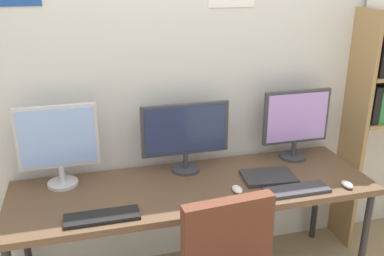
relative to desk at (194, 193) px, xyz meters
The scene contains 10 objects.
wall_back 0.74m from the desk, 90.11° to the left, with size 4.57×0.11×2.60m.
desk is the anchor object (origin of this frame).
monitor_left 0.86m from the desk, 164.47° to the left, with size 0.46×0.18×0.50m.
monitor_center 0.37m from the desk, 90.00° to the left, with size 0.56×0.18×0.45m.
monitor_right 0.85m from the desk, 15.53° to the left, with size 0.46×0.18×0.48m.
keyboard_left 0.61m from the desk, 157.67° to the right, with size 0.39×0.13×0.02m, color black.
keyboard_right 0.61m from the desk, 22.33° to the right, with size 0.39×0.13×0.02m, color #38383D.
mouse_left_side 0.27m from the desk, 32.70° to the right, with size 0.06×0.10×0.03m, color silver.
mouse_right_side 0.92m from the desk, 16.23° to the right, with size 0.06×0.10×0.03m, color silver.
laptop_closed 0.47m from the desk, ahead, with size 0.32×0.22×0.02m, color #2D2D2D.
Camera 1 is at (-0.60, -1.61, 1.96)m, focal length 40.07 mm.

